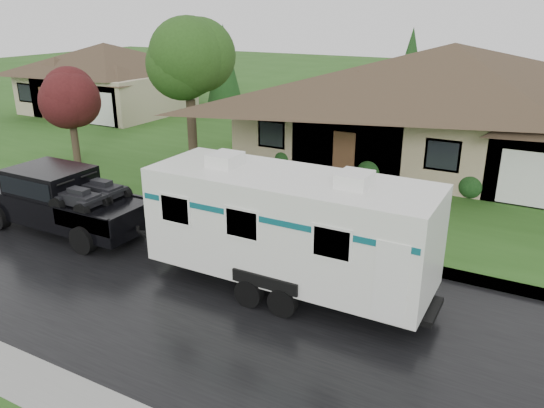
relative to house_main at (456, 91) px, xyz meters
The scene contains 11 objects.
ground 14.48m from the house_main, 99.41° to the right, with size 140.00×140.00×0.00m, color #275119.
road 16.40m from the house_main, 98.24° to the right, with size 140.00×8.00×0.01m, color black.
curb 12.32m from the house_main, 101.19° to the right, with size 140.00×0.50×0.15m, color gray.
lawn 4.36m from the house_main, 153.11° to the left, with size 140.00×26.00×0.15m, color #275119.
house_main is the anchor object (origin of this frame).
house_far 24.17m from the house_main, behind, with size 10.80×8.64×5.80m.
tree_left_green 12.47m from the house_main, 152.61° to the right, with size 4.17×4.17×6.90m.
tree_red 18.05m from the house_main, 151.65° to the right, with size 2.68×2.68×4.43m.
shrub_row 5.42m from the house_main, 93.69° to the right, with size 13.60×1.00×1.00m.
pickup_truck 17.83m from the house_main, 125.11° to the right, with size 6.49×2.47×2.16m.
travel_trailer 14.61m from the house_main, 95.29° to the right, with size 8.01×2.81×3.59m.
Camera 1 is at (6.71, -12.10, 7.27)m, focal length 35.00 mm.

